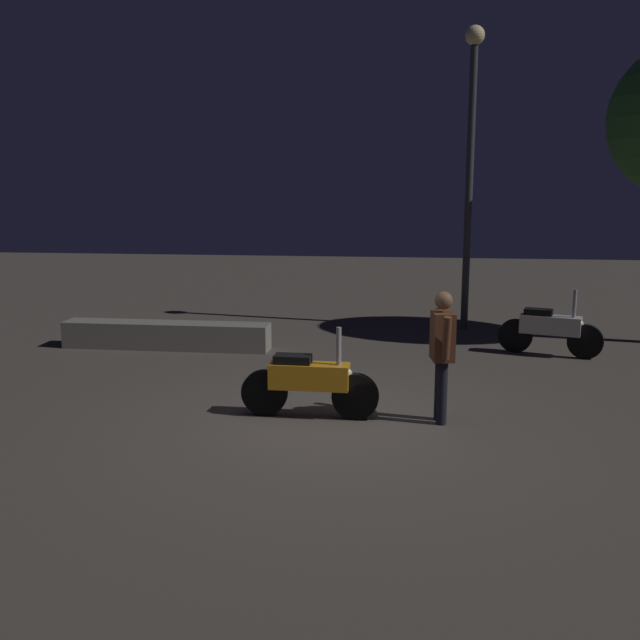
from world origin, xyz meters
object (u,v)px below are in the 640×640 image
at_px(streetlamp_near, 471,144).
at_px(motorcycle_white_parked_left, 550,329).
at_px(motorcycle_orange_foreground, 309,382).
at_px(person_rider_beside, 442,346).

bearing_deg(streetlamp_near, motorcycle_white_parked_left, -60.02).
distance_m(motorcycle_orange_foreground, streetlamp_near, 6.89).
bearing_deg(streetlamp_near, motorcycle_orange_foreground, -111.24).
relative_size(motorcycle_orange_foreground, motorcycle_white_parked_left, 1.03).
xyz_separation_m(person_rider_beside, streetlamp_near, (0.68, 5.73, 2.59)).
xyz_separation_m(motorcycle_white_parked_left, streetlamp_near, (-1.22, 2.11, 3.07)).
relative_size(motorcycle_orange_foreground, streetlamp_near, 0.30).
bearing_deg(motorcycle_white_parked_left, person_rider_beside, -100.30).
bearing_deg(motorcycle_orange_foreground, person_rider_beside, 1.51).
height_order(motorcycle_orange_foreground, streetlamp_near, streetlamp_near).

